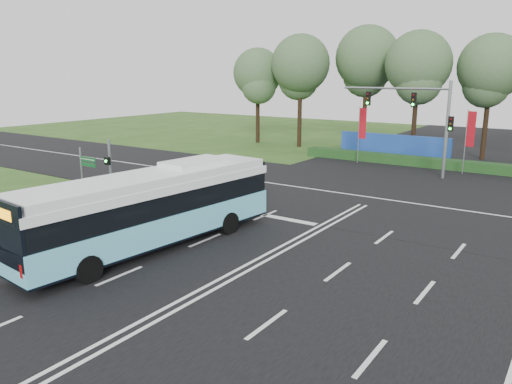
# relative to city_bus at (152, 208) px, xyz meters

# --- Properties ---
(ground) EXTENTS (120.00, 120.00, 0.00)m
(ground) POSITION_rel_city_bus_xyz_m (4.58, 1.97, -1.80)
(ground) COLOR #29511B
(ground) RESTS_ON ground
(road_main) EXTENTS (20.00, 120.00, 0.04)m
(road_main) POSITION_rel_city_bus_xyz_m (4.58, 1.97, -1.78)
(road_main) COLOR black
(road_main) RESTS_ON ground
(road_cross) EXTENTS (120.00, 14.00, 0.05)m
(road_cross) POSITION_rel_city_bus_xyz_m (4.58, 13.97, -1.78)
(road_cross) COLOR black
(road_cross) RESTS_ON ground
(bike_path) EXTENTS (5.00, 18.00, 0.06)m
(bike_path) POSITION_rel_city_bus_xyz_m (-7.92, -1.03, -1.77)
(bike_path) COLOR black
(bike_path) RESTS_ON ground
(kerb_strip) EXTENTS (0.25, 18.00, 0.12)m
(kerb_strip) POSITION_rel_city_bus_xyz_m (-5.52, -1.03, -1.74)
(kerb_strip) COLOR gray
(kerb_strip) RESTS_ON ground
(city_bus) EXTENTS (3.80, 12.67, 3.58)m
(city_bus) POSITION_rel_city_bus_xyz_m (0.00, 0.00, 0.00)
(city_bus) COLOR #5FC2DE
(city_bus) RESTS_ON ground
(pedestrian_signal) EXTENTS (0.31, 0.43, 3.85)m
(pedestrian_signal) POSITION_rel_city_bus_xyz_m (-7.28, 3.83, 0.30)
(pedestrian_signal) COLOR gray
(pedestrian_signal) RESTS_ON ground
(street_sign) EXTENTS (1.35, 0.13, 3.47)m
(street_sign) POSITION_rel_city_bus_xyz_m (-7.87, 2.60, 0.42)
(street_sign) COLOR gray
(street_sign) RESTS_ON ground
(banner_flag_left) EXTENTS (0.70, 0.15, 4.78)m
(banner_flag_left) POSITION_rel_city_bus_xyz_m (-0.97, 25.17, 1.30)
(banner_flag_left) COLOR gray
(banner_flag_left) RESTS_ON ground
(banner_flag_mid) EXTENTS (0.69, 0.28, 4.89)m
(banner_flag_mid) POSITION_rel_city_bus_xyz_m (7.65, 24.83, 1.37)
(banner_flag_mid) COLOR gray
(banner_flag_mid) RESTS_ON ground
(traffic_light_gantry) EXTENTS (8.41, 0.28, 7.00)m
(traffic_light_gantry) POSITION_rel_city_bus_xyz_m (4.79, 22.47, 2.86)
(traffic_light_gantry) COLOR gray
(traffic_light_gantry) RESTS_ON ground
(hedge) EXTENTS (22.00, 1.20, 0.80)m
(hedge) POSITION_rel_city_bus_xyz_m (4.58, 26.47, -1.40)
(hedge) COLOR #153A17
(hedge) RESTS_ON ground
(blue_hoarding) EXTENTS (10.00, 0.30, 2.20)m
(blue_hoarding) POSITION_rel_city_bus_xyz_m (0.58, 28.97, -0.70)
(blue_hoarding) COLOR #1D45A2
(blue_hoarding) RESTS_ON ground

